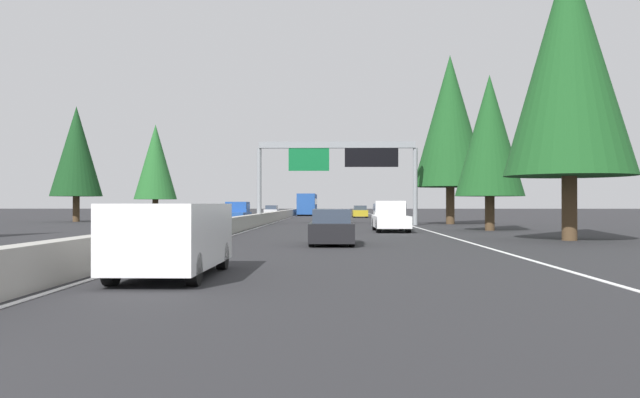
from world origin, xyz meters
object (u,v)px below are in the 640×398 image
(conifer_right_mid, at_px, (450,121))
(conifer_left_mid, at_px, (155,162))
(sedan_near_center, at_px, (332,228))
(bus_far_right, at_px, (307,204))
(conifer_right_foreground, at_px, (569,63))
(minivan_mid_center, at_px, (173,236))
(pickup_far_center, at_px, (390,216))
(oncoming_near, at_px, (272,211))
(sedan_distant_a, at_px, (360,212))
(sign_gantry_overhead, at_px, (339,159))
(oncoming_far, at_px, (237,213))
(conifer_right_near, at_px, (490,136))
(conifer_left_near, at_px, (76,151))

(conifer_right_mid, xyz_separation_m, conifer_left_mid, (11.21, 27.68, -2.64))
(sedan_near_center, relative_size, bus_far_right, 0.38)
(conifer_right_foreground, bearing_deg, minivan_mid_center, 136.67)
(pickup_far_center, xyz_separation_m, oncoming_near, (50.74, 12.17, -0.23))
(minivan_mid_center, xyz_separation_m, sedan_near_center, (12.11, -3.62, -0.27))
(conifer_right_foreground, xyz_separation_m, conifer_left_mid, (35.54, 28.89, -2.29))
(minivan_mid_center, relative_size, pickup_far_center, 0.89)
(minivan_mid_center, relative_size, oncoming_near, 1.14)
(sedan_distant_a, distance_m, conifer_left_mid, 26.71)
(pickup_far_center, bearing_deg, sign_gantry_overhead, 15.08)
(bus_far_right, bearing_deg, oncoming_far, 173.33)
(bus_far_right, xyz_separation_m, conifer_right_mid, (-41.35, -13.58, 6.83))
(bus_far_right, xyz_separation_m, oncoming_near, (-4.83, 4.76, -1.03))
(oncoming_far, xyz_separation_m, conifer_right_foreground, (-26.71, -19.34, 7.28))
(minivan_mid_center, relative_size, conifer_left_mid, 0.51)
(oncoming_far, bearing_deg, conifer_right_foreground, 35.91)
(conifer_right_foreground, bearing_deg, sedan_near_center, 106.80)
(sedan_distant_a, bearing_deg, conifer_right_near, -170.46)
(sedan_distant_a, distance_m, oncoming_near, 15.50)
(sedan_near_center, height_order, pickup_far_center, pickup_far_center)
(sign_gantry_overhead, relative_size, conifer_left_mid, 1.30)
(sign_gantry_overhead, distance_m, pickup_far_center, 12.50)
(minivan_mid_center, bearing_deg, sedan_near_center, -16.63)
(sedan_distant_a, xyz_separation_m, bus_far_right, (14.78, 7.12, 1.03))
(sedan_near_center, distance_m, conifer_left_mid, 43.11)
(pickup_far_center, bearing_deg, conifer_left_mid, 40.22)
(sign_gantry_overhead, bearing_deg, conifer_left_near, 68.91)
(oncoming_near, xyz_separation_m, conifer_right_near, (-49.58, -18.54, 5.30))
(sign_gantry_overhead, distance_m, sedan_distant_a, 29.94)
(oncoming_near, bearing_deg, oncoming_far, 0.35)
(pickup_far_center, height_order, conifer_right_mid, conifer_right_mid)
(minivan_mid_center, xyz_separation_m, conifer_right_foreground, (15.40, -14.53, 7.24))
(minivan_mid_center, xyz_separation_m, oncoming_far, (42.11, 4.81, -0.04))
(oncoming_near, relative_size, conifer_right_mid, 0.31)
(sign_gantry_overhead, bearing_deg, minivan_mid_center, 173.66)
(pickup_far_center, distance_m, conifer_right_near, 8.23)
(oncoming_near, height_order, oncoming_far, oncoming_far)
(conifer_right_near, bearing_deg, conifer_left_near, 60.01)
(sign_gantry_overhead, xyz_separation_m, sedan_distant_a, (29.47, -2.77, -4.56))
(sign_gantry_overhead, relative_size, oncoming_near, 2.88)
(sign_gantry_overhead, xyz_separation_m, conifer_right_mid, (2.89, -9.23, 3.30))
(sedan_distant_a, relative_size, conifer_right_mid, 0.31)
(sedan_near_center, height_order, conifer_right_foreground, conifer_right_foreground)
(conifer_right_near, bearing_deg, minivan_mid_center, 153.11)
(sedan_near_center, relative_size, pickup_far_center, 0.79)
(minivan_mid_center, height_order, sedan_near_center, minivan_mid_center)
(bus_far_right, relative_size, oncoming_near, 2.61)
(sedan_near_center, bearing_deg, oncoming_far, 15.69)
(conifer_right_mid, relative_size, conifer_left_near, 1.29)
(conifer_left_near, bearing_deg, sign_gantry_overhead, -111.09)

